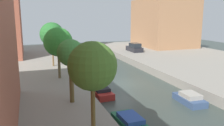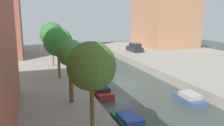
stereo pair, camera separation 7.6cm
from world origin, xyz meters
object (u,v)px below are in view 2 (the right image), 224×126
at_px(moored_boat_right_2, 189,99).
at_px(low_block_right, 164,23).
at_px(street_tree_1, 70,54).
at_px(moored_boat_left_2, 101,92).
at_px(street_tree_2, 58,42).
at_px(street_tree_3, 52,34).
at_px(parked_car, 135,48).
at_px(moored_boat_left_3, 82,73).
at_px(moored_boat_left_1, 130,122).
at_px(street_tree_0, 91,67).

bearing_deg(moored_boat_right_2, low_block_right, 63.30).
height_order(street_tree_1, moored_boat_left_2, street_tree_1).
bearing_deg(street_tree_2, street_tree_1, -90.00).
relative_size(street_tree_3, parked_car, 1.41).
relative_size(low_block_right, parked_car, 3.09).
bearing_deg(low_block_right, parked_car, -150.09).
bearing_deg(moored_boat_left_2, street_tree_3, 107.01).
bearing_deg(moored_boat_right_2, street_tree_1, 174.04).
relative_size(moored_boat_left_3, moored_boat_right_2, 1.37).
height_order(street_tree_2, moored_boat_right_2, street_tree_2).
bearing_deg(low_block_right, moored_boat_left_3, -142.42).
distance_m(low_block_right, moored_boat_left_3, 28.05).
distance_m(parked_car, moored_boat_left_3, 17.00).
xyz_separation_m(street_tree_1, moored_boat_right_2, (10.35, -1.08, -4.46)).
xyz_separation_m(low_block_right, street_tree_2, (-25.05, -20.38, -1.04)).
distance_m(street_tree_1, street_tree_2, 7.76).
height_order(street_tree_2, moored_boat_left_1, street_tree_2).
bearing_deg(street_tree_0, low_block_right, 54.20).
bearing_deg(moored_boat_left_3, low_block_right, 37.58).
bearing_deg(moored_boat_left_1, street_tree_3, 101.04).
relative_size(moored_boat_left_1, moored_boat_right_2, 1.12).
bearing_deg(parked_car, moored_boat_left_2, -122.30).
xyz_separation_m(street_tree_0, moored_boat_left_1, (3.50, 3.06, -4.90)).
distance_m(street_tree_0, moored_boat_right_2, 12.69).
height_order(low_block_right, parked_car, low_block_right).
distance_m(moored_boat_left_2, moored_boat_left_3, 8.14).
xyz_separation_m(moored_boat_left_3, moored_boat_right_2, (7.09, -12.46, -0.04)).
xyz_separation_m(low_block_right, parked_car, (-9.27, -5.33, -4.33)).
relative_size(street_tree_0, moored_boat_left_2, 1.72).
bearing_deg(moored_boat_left_2, street_tree_2, 126.97).
bearing_deg(street_tree_2, parked_car, 43.64).
xyz_separation_m(street_tree_0, street_tree_2, (-0.00, 14.36, -0.30)).
height_order(street_tree_0, street_tree_1, street_tree_0).
distance_m(street_tree_2, street_tree_3, 6.62).
bearing_deg(street_tree_0, parked_car, 61.78).
relative_size(street_tree_3, moored_boat_left_2, 1.81).
xyz_separation_m(low_block_right, moored_boat_left_3, (-21.79, -16.77, -5.54)).
xyz_separation_m(street_tree_2, moored_boat_right_2, (10.35, -8.84, -4.54)).
distance_m(street_tree_0, street_tree_2, 14.36).
bearing_deg(street_tree_0, moored_boat_right_2, 28.05).
height_order(street_tree_0, street_tree_3, street_tree_3).
distance_m(moored_boat_left_2, moored_boat_right_2, 8.18).
bearing_deg(moored_boat_left_3, street_tree_0, -100.29).
relative_size(street_tree_2, street_tree_3, 0.94).
distance_m(street_tree_1, street_tree_3, 14.38).
bearing_deg(street_tree_1, moored_boat_left_2, 43.48).
bearing_deg(moored_boat_right_2, moored_boat_left_2, 148.16).
height_order(low_block_right, street_tree_3, low_block_right).
relative_size(low_block_right, street_tree_0, 2.30).
relative_size(street_tree_3, moored_boat_left_3, 1.26).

